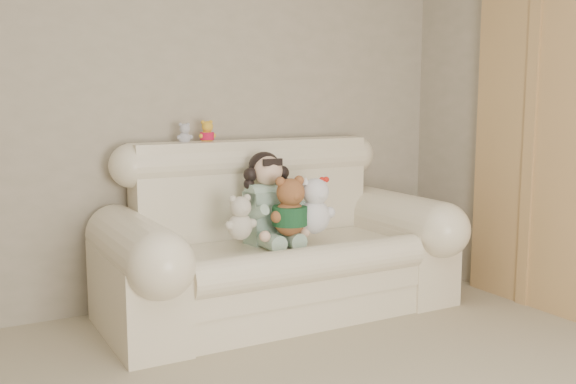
{
  "coord_description": "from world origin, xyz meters",
  "views": [
    {
      "loc": [
        -1.04,
        -1.41,
        1.29
      ],
      "look_at": [
        0.78,
        1.9,
        0.75
      ],
      "focal_mm": 40.96,
      "sensor_mm": 36.0,
      "label": 1
    }
  ],
  "objects_px": {
    "seated_child": "(267,197)",
    "cream_teddy": "(240,213)",
    "brown_teddy": "(290,201)",
    "white_cat": "(314,200)",
    "sofa": "(280,229)"
  },
  "relations": [
    {
      "from": "seated_child",
      "to": "cream_teddy",
      "type": "distance_m",
      "value": 0.32
    },
    {
      "from": "brown_teddy",
      "to": "white_cat",
      "type": "distance_m",
      "value": 0.16
    },
    {
      "from": "sofa",
      "to": "brown_teddy",
      "type": "height_order",
      "value": "sofa"
    },
    {
      "from": "brown_teddy",
      "to": "white_cat",
      "type": "height_order",
      "value": "brown_teddy"
    },
    {
      "from": "sofa",
      "to": "cream_teddy",
      "type": "bearing_deg",
      "value": -163.19
    },
    {
      "from": "white_cat",
      "to": "cream_teddy",
      "type": "height_order",
      "value": "white_cat"
    },
    {
      "from": "sofa",
      "to": "seated_child",
      "type": "height_order",
      "value": "sofa"
    },
    {
      "from": "cream_teddy",
      "to": "seated_child",
      "type": "bearing_deg",
      "value": 26.71
    },
    {
      "from": "seated_child",
      "to": "white_cat",
      "type": "relative_size",
      "value": 1.41
    },
    {
      "from": "seated_child",
      "to": "brown_teddy",
      "type": "xyz_separation_m",
      "value": [
        0.04,
        -0.21,
        0.0
      ]
    },
    {
      "from": "sofa",
      "to": "seated_child",
      "type": "distance_m",
      "value": 0.21
    },
    {
      "from": "seated_child",
      "to": "brown_teddy",
      "type": "relative_size",
      "value": 1.38
    },
    {
      "from": "sofa",
      "to": "seated_child",
      "type": "relative_size",
      "value": 3.74
    },
    {
      "from": "seated_child",
      "to": "cream_teddy",
      "type": "relative_size",
      "value": 1.87
    },
    {
      "from": "seated_child",
      "to": "cream_teddy",
      "type": "height_order",
      "value": "seated_child"
    }
  ]
}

